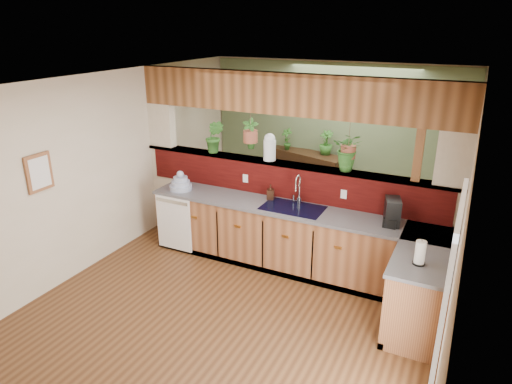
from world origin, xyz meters
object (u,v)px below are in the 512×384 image
at_px(faucet, 298,188).
at_px(soap_dispenser, 271,192).
at_px(dish_stack, 181,184).
at_px(glass_jar, 270,147).
at_px(paper_towel, 420,253).
at_px(coffee_maker, 392,213).
at_px(shelving_console, 305,179).

xyz_separation_m(faucet, soap_dispenser, (-0.40, -0.01, -0.12)).
height_order(faucet, dish_stack, faucet).
distance_m(faucet, dish_stack, 1.77).
bearing_deg(glass_jar, dish_stack, -159.92).
relative_size(faucet, paper_towel, 1.54).
bearing_deg(coffee_maker, soap_dispenser, 160.91).
xyz_separation_m(soap_dispenser, glass_jar, (-0.12, 0.22, 0.58)).
height_order(paper_towel, glass_jar, glass_jar).
bearing_deg(paper_towel, glass_jar, 151.73).
relative_size(dish_stack, glass_jar, 0.86).
distance_m(dish_stack, paper_towel, 3.53).
distance_m(soap_dispenser, shelving_console, 2.20).
bearing_deg(soap_dispenser, coffee_maker, -3.88).
height_order(dish_stack, glass_jar, glass_jar).
xyz_separation_m(paper_towel, shelving_console, (-2.38, 3.10, -0.53)).
xyz_separation_m(faucet, coffee_maker, (1.26, -0.12, -0.08)).
bearing_deg(paper_towel, dish_stack, 167.71).
relative_size(faucet, coffee_maker, 1.29).
distance_m(soap_dispenser, glass_jar, 0.63).
relative_size(dish_stack, coffee_maker, 1.01).
xyz_separation_m(soap_dispenser, coffee_maker, (1.66, -0.11, 0.05)).
height_order(faucet, coffee_maker, faucet).
bearing_deg(glass_jar, paper_towel, -28.27).
distance_m(coffee_maker, shelving_console, 3.01).
relative_size(glass_jar, shelving_console, 0.25).
bearing_deg(soap_dispenser, faucet, 0.73).
height_order(coffee_maker, glass_jar, glass_jar).
xyz_separation_m(dish_stack, paper_towel, (3.45, -0.75, 0.04)).
relative_size(soap_dispenser, shelving_console, 0.14).
bearing_deg(dish_stack, faucet, 7.55).
xyz_separation_m(coffee_maker, paper_towel, (0.44, -0.86, -0.03)).
bearing_deg(faucet, paper_towel, -29.98).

